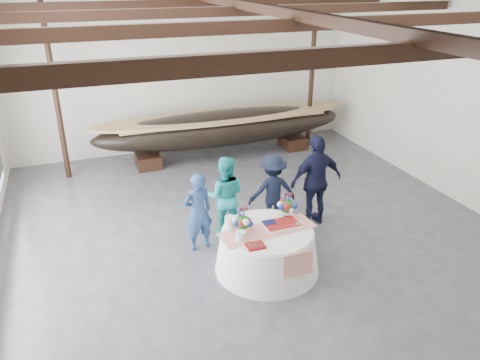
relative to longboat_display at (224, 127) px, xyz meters
name	(u,v)px	position (x,y,z in m)	size (l,w,h in m)	color
floor	(264,245)	(-0.78, -4.84, -0.88)	(10.00, 12.00, 0.01)	#3D3D42
wall_back	(184,73)	(-0.78, 1.16, 1.37)	(10.00, 0.02, 4.50)	silver
ceiling	(270,2)	(-0.78, -4.84, 3.62)	(10.00, 12.00, 0.01)	white
pavilion_structure	(250,29)	(-0.78, -4.01, 3.13)	(9.80, 11.76, 4.50)	black
longboat_display	(224,127)	(0.00, 0.00, 0.00)	(7.32, 1.46, 1.37)	black
banquet_table	(267,250)	(-1.04, -5.58, -0.48)	(1.87, 1.87, 0.80)	white
tabletop_items	(265,219)	(-1.04, -5.43, 0.07)	(1.77, 1.04, 0.40)	red
guest_woman_blue	(198,212)	(-2.00, -4.48, -0.09)	(0.57, 0.38, 1.58)	navy
guest_woman_teal	(225,196)	(-1.33, -4.09, -0.04)	(0.81, 0.63, 1.67)	teal
guest_man_left	(273,190)	(-0.29, -4.10, -0.09)	(1.01, 0.58, 1.57)	black
guest_man_right	(316,181)	(0.57, -4.36, 0.11)	(1.15, 0.48, 1.97)	black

